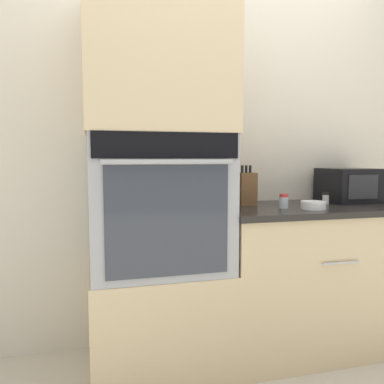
{
  "coord_description": "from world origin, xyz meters",
  "views": [
    {
      "loc": [
        -0.69,
        -1.71,
        1.17
      ],
      "look_at": [
        -0.2,
        0.21,
        0.99
      ],
      "focal_mm": 35.0,
      "sensor_mm": 36.0,
      "label": 1
    }
  ],
  "objects_px": {
    "condiment_jar_mid": "(326,198)",
    "bowl": "(313,205)",
    "microwave": "(349,185)",
    "condiment_jar_near": "(284,201)",
    "wall_oven": "(158,202)",
    "knife_block": "(246,189)"
  },
  "relations": [
    {
      "from": "wall_oven",
      "to": "knife_block",
      "type": "distance_m",
      "value": 0.58
    },
    {
      "from": "bowl",
      "to": "condiment_jar_near",
      "type": "bearing_deg",
      "value": 153.18
    },
    {
      "from": "bowl",
      "to": "microwave",
      "type": "bearing_deg",
      "value": 31.19
    },
    {
      "from": "knife_block",
      "to": "condiment_jar_mid",
      "type": "relative_size",
      "value": 3.27
    },
    {
      "from": "wall_oven",
      "to": "microwave",
      "type": "xyz_separation_m",
      "value": [
        1.29,
        0.11,
        0.06
      ]
    },
    {
      "from": "bowl",
      "to": "condiment_jar_near",
      "type": "height_order",
      "value": "condiment_jar_near"
    },
    {
      "from": "condiment_jar_near",
      "to": "condiment_jar_mid",
      "type": "relative_size",
      "value": 1.12
    },
    {
      "from": "microwave",
      "to": "bowl",
      "type": "height_order",
      "value": "microwave"
    },
    {
      "from": "wall_oven",
      "to": "microwave",
      "type": "distance_m",
      "value": 1.3
    },
    {
      "from": "microwave",
      "to": "condiment_jar_mid",
      "type": "bearing_deg",
      "value": -161.73
    },
    {
      "from": "microwave",
      "to": "condiment_jar_near",
      "type": "xyz_separation_m",
      "value": [
        -0.58,
        -0.19,
        -0.07
      ]
    },
    {
      "from": "microwave",
      "to": "condiment_jar_mid",
      "type": "relative_size",
      "value": 4.55
    },
    {
      "from": "microwave",
      "to": "bowl",
      "type": "distance_m",
      "value": 0.51
    },
    {
      "from": "wall_oven",
      "to": "bowl",
      "type": "xyz_separation_m",
      "value": [
        0.86,
        -0.15,
        -0.03
      ]
    },
    {
      "from": "microwave",
      "to": "knife_block",
      "type": "relative_size",
      "value": 1.39
    },
    {
      "from": "wall_oven",
      "to": "microwave",
      "type": "bearing_deg",
      "value": 5.02
    },
    {
      "from": "microwave",
      "to": "wall_oven",
      "type": "bearing_deg",
      "value": -174.98
    },
    {
      "from": "condiment_jar_mid",
      "to": "bowl",
      "type": "bearing_deg",
      "value": -137.82
    },
    {
      "from": "condiment_jar_near",
      "to": "knife_block",
      "type": "bearing_deg",
      "value": 126.63
    },
    {
      "from": "knife_block",
      "to": "condiment_jar_mid",
      "type": "bearing_deg",
      "value": -9.81
    },
    {
      "from": "microwave",
      "to": "bowl",
      "type": "bearing_deg",
      "value": -148.81
    },
    {
      "from": "wall_oven",
      "to": "bowl",
      "type": "relative_size",
      "value": 5.26
    }
  ]
}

